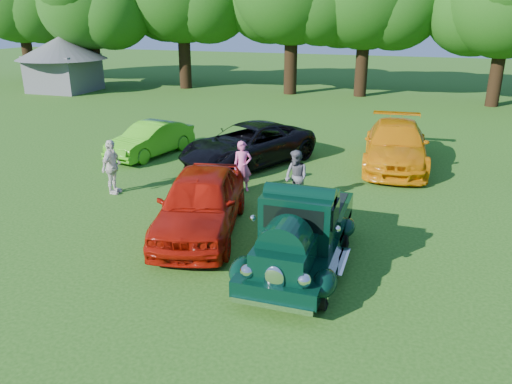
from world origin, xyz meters
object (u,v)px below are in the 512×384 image
(spectator_pink, at_px, (243,166))
(spectator_white, at_px, (112,167))
(back_car_lime, at_px, (151,139))
(back_car_black, at_px, (248,145))
(spectator_grey, at_px, (296,177))
(red_convertible, at_px, (201,202))
(back_car_orange, at_px, (396,145))
(gazebo, at_px, (62,58))
(hero_pickup, at_px, (301,234))

(spectator_pink, height_order, spectator_white, spectator_white)
(back_car_lime, xyz_separation_m, spectator_white, (1.10, -4.42, 0.22))
(back_car_black, height_order, spectator_grey, spectator_grey)
(back_car_lime, height_order, spectator_white, spectator_white)
(red_convertible, bearing_deg, back_car_orange, 47.03)
(spectator_white, xyz_separation_m, gazebo, (-15.80, 17.94, 1.51))
(back_car_black, bearing_deg, gazebo, 171.16)
(hero_pickup, relative_size, spectator_white, 2.69)
(red_convertible, height_order, gazebo, gazebo)
(red_convertible, xyz_separation_m, gazebo, (-19.75, 19.82, 1.56))
(back_car_lime, bearing_deg, back_car_orange, 21.74)
(red_convertible, distance_m, gazebo, 28.03)
(back_car_lime, xyz_separation_m, gazebo, (-14.70, 13.51, 1.73))
(back_car_black, bearing_deg, spectator_white, -98.33)
(back_car_orange, relative_size, spectator_grey, 3.42)
(back_car_lime, bearing_deg, gazebo, 149.66)
(back_car_orange, bearing_deg, spectator_white, -148.46)
(back_car_orange, bearing_deg, back_car_lime, -174.36)
(back_car_lime, distance_m, back_car_orange, 9.72)
(back_car_black, relative_size, spectator_grey, 3.41)
(gazebo, bearing_deg, back_car_lime, -42.60)
(back_car_orange, distance_m, gazebo, 27.10)
(back_car_orange, xyz_separation_m, gazebo, (-24.28, 11.91, 1.58))
(spectator_grey, distance_m, gazebo, 27.50)
(hero_pickup, distance_m, spectator_grey, 4.07)
(hero_pickup, relative_size, back_car_lime, 1.17)
(back_car_lime, bearing_deg, hero_pickup, -30.18)
(red_convertible, height_order, back_car_lime, red_convertible)
(hero_pickup, xyz_separation_m, spectator_white, (-6.90, 2.90, 0.08))
(red_convertible, height_order, back_car_black, red_convertible)
(back_car_orange, xyz_separation_m, spectator_pink, (-4.57, -4.49, 0.02))
(spectator_pink, xyz_separation_m, spectator_grey, (1.92, -0.51, -0.01))
(back_car_orange, bearing_deg, spectator_pink, -139.39)
(red_convertible, relative_size, spectator_pink, 2.97)
(spectator_pink, height_order, gazebo, gazebo)
(spectator_grey, bearing_deg, gazebo, 177.77)
(hero_pickup, relative_size, spectator_pink, 2.86)
(back_car_orange, distance_m, spectator_pink, 6.40)
(spectator_grey, bearing_deg, spectator_pink, -159.14)
(red_convertible, xyz_separation_m, spectator_grey, (1.88, 2.91, -0.02))
(hero_pickup, bearing_deg, red_convertible, 161.07)
(hero_pickup, height_order, red_convertible, hero_pickup)
(back_car_lime, relative_size, spectator_white, 2.29)
(back_car_black, relative_size, back_car_orange, 1.00)
(red_convertible, relative_size, gazebo, 0.77)
(hero_pickup, height_order, spectator_pink, hero_pickup)
(hero_pickup, relative_size, spectator_grey, 2.89)
(spectator_pink, bearing_deg, back_car_black, 78.49)
(back_car_orange, distance_m, spectator_white, 10.40)
(back_car_lime, height_order, back_car_orange, back_car_orange)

